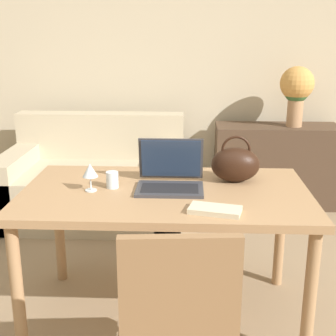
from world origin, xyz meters
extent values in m
cube|color=beige|center=(0.00, 2.90, 1.35)|extent=(10.00, 0.06, 2.70)
cube|color=#A87F56|center=(-0.12, 0.80, 0.71)|extent=(1.48, 0.85, 0.04)
cylinder|color=#A87F56|center=(-0.80, 0.43, 0.35)|extent=(0.06, 0.06, 0.69)
cylinder|color=#A87F56|center=(0.56, 0.43, 0.35)|extent=(0.06, 0.06, 0.69)
cylinder|color=#A87F56|center=(-0.80, 1.17, 0.35)|extent=(0.06, 0.06, 0.69)
cylinder|color=#A87F56|center=(0.56, 1.17, 0.35)|extent=(0.06, 0.06, 0.69)
cube|color=olive|center=(-0.04, 0.13, 0.44)|extent=(0.47, 0.47, 0.05)
cube|color=olive|center=(-0.02, -0.07, 0.67)|extent=(0.42, 0.07, 0.41)
cylinder|color=olive|center=(0.13, 0.33, 0.21)|extent=(0.04, 0.04, 0.42)
cube|color=#C1B293|center=(-0.79, 2.21, 0.21)|extent=(1.47, 0.95, 0.42)
cube|color=#C1B293|center=(-0.79, 2.59, 0.62)|extent=(1.47, 0.20, 0.40)
cube|color=#C1B293|center=(-1.42, 2.21, 0.28)|extent=(0.20, 0.95, 0.56)
cube|color=#C1B293|center=(-0.15, 2.21, 0.28)|extent=(0.20, 0.95, 0.56)
cube|color=#4C3828|center=(0.78, 2.58, 0.36)|extent=(1.07, 0.40, 0.72)
cube|color=#38383D|center=(-0.09, 0.80, 0.74)|extent=(0.34, 0.24, 0.02)
cube|color=black|center=(-0.09, 0.79, 0.75)|extent=(0.29, 0.15, 0.00)
cube|color=#38383D|center=(-0.09, 0.95, 0.86)|extent=(0.34, 0.06, 0.23)
cube|color=#23334C|center=(-0.09, 0.94, 0.86)|extent=(0.32, 0.05, 0.21)
cylinder|color=silver|center=(-0.40, 0.83, 0.78)|extent=(0.06, 0.06, 0.09)
cylinder|color=silver|center=(-0.50, 0.78, 0.74)|extent=(0.06, 0.06, 0.01)
cylinder|color=silver|center=(-0.50, 0.78, 0.77)|extent=(0.01, 0.01, 0.07)
cone|color=silver|center=(-0.50, 0.78, 0.84)|extent=(0.08, 0.08, 0.07)
ellipsoid|color=black|center=(0.25, 0.97, 0.83)|extent=(0.26, 0.17, 0.19)
torus|color=black|center=(0.25, 0.97, 0.91)|extent=(0.16, 0.01, 0.16)
cylinder|color=tan|center=(0.91, 2.56, 0.85)|extent=(0.13, 0.13, 0.26)
sphere|color=#3D6B38|center=(0.91, 2.56, 1.03)|extent=(0.22, 0.22, 0.22)
sphere|color=#D6994C|center=(0.91, 2.56, 1.09)|extent=(0.29, 0.29, 0.29)
cube|color=beige|center=(0.12, 0.51, 0.75)|extent=(0.25, 0.17, 0.02)
camera|label=1|loc=(0.00, -1.47, 1.53)|focal=50.00mm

